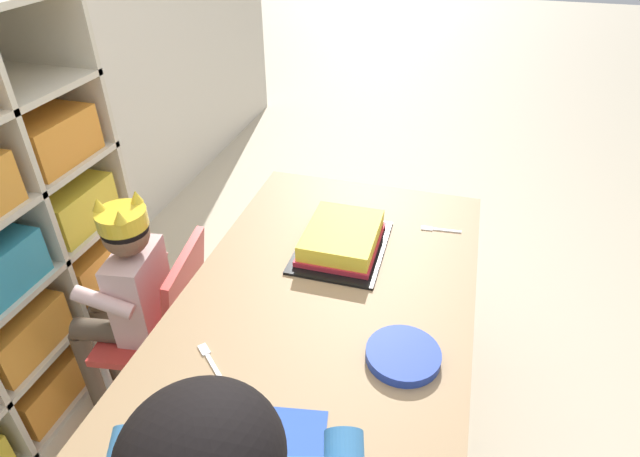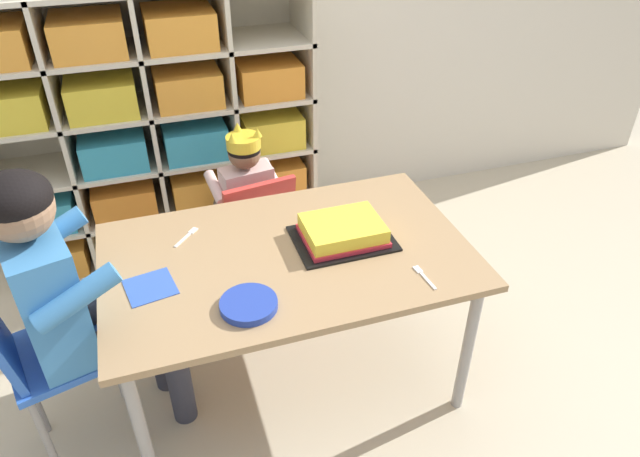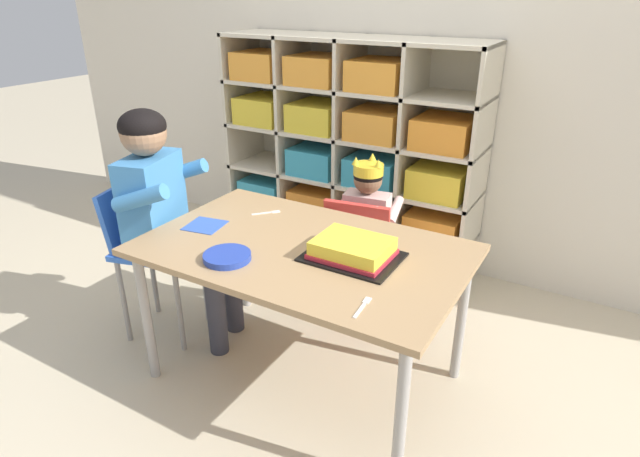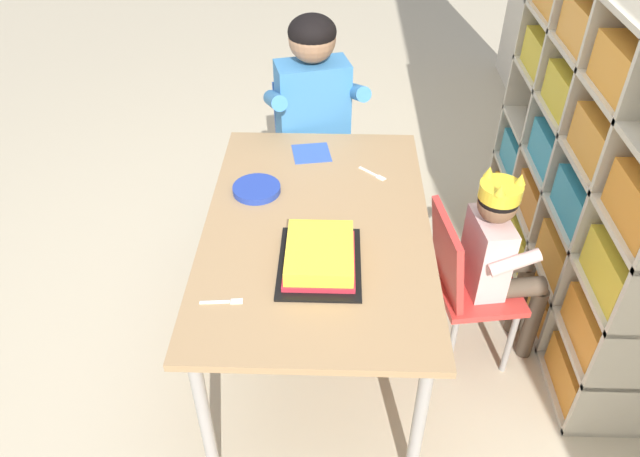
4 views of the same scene
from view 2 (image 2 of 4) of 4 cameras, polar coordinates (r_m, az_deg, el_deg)
name	(u,v)px [view 2 (image 2 of 4)]	position (r m, az deg, el deg)	size (l,w,h in m)	color
ground	(292,377)	(2.36, -2.74, -14.35)	(16.00, 16.00, 0.00)	beige
storage_cubby_shelf	(154,141)	(2.81, -16.00, 8.33)	(1.47, 0.37, 1.28)	beige
activity_table	(288,266)	(1.97, -3.18, -3.71)	(1.22, 0.76, 0.61)	#A37F56
classroom_chair_blue	(255,228)	(2.50, -6.43, 0.07)	(0.37, 0.35, 0.64)	red
child_with_crown	(244,191)	(2.51, -7.47, 3.72)	(0.32, 0.32, 0.81)	beige
classroom_chair_adult_side	(48,355)	(2.01, -25.19, -11.17)	(0.42, 0.39, 0.72)	blue
adult_helper_seated	(70,288)	(1.87, -23.41, -5.37)	(0.47, 0.45, 1.06)	#3D7FBC
birthday_cake_on_tray	(343,232)	(1.98, 2.26, -0.36)	(0.34, 0.25, 0.07)	black
paper_plate_stack	(249,304)	(1.73, -7.04, -7.43)	(0.17, 0.17, 0.02)	#233DA3
paper_napkin_square	(150,287)	(1.87, -16.37, -5.54)	(0.14, 0.14, 0.00)	#3356B7
fork_scattered_mid_table	(187,236)	(2.07, -12.92, -0.70)	(0.10, 0.10, 0.00)	white
fork_near_child_seat	(424,276)	(1.87, 10.16, -4.61)	(0.02, 0.12, 0.00)	white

